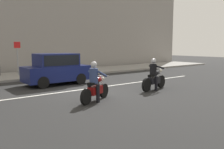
# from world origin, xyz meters

# --- Properties ---
(ground_plane) EXTENTS (80.00, 80.00, 0.00)m
(ground_plane) POSITION_xyz_m (0.00, 0.00, 0.00)
(ground_plane) COLOR #242424
(sidewalk_slab) EXTENTS (40.00, 4.40, 0.14)m
(sidewalk_slab) POSITION_xyz_m (0.00, 8.00, 0.07)
(sidewalk_slab) COLOR gray
(sidewalk_slab) RESTS_ON ground_plane
(building_facade) EXTENTS (40.00, 1.40, 11.35)m
(building_facade) POSITION_xyz_m (0.00, 11.40, 5.67)
(building_facade) COLOR gray
(building_facade) RESTS_ON ground_plane
(lane_marking_stripe) EXTENTS (18.00, 0.14, 0.01)m
(lane_marking_stripe) POSITION_xyz_m (-0.28, 0.90, 0.00)
(lane_marking_stripe) COLOR silver
(lane_marking_stripe) RESTS_ON ground_plane
(motorcycle_with_rider_black_leather) EXTENTS (2.12, 0.77, 1.61)m
(motorcycle_with_rider_black_leather) POSITION_xyz_m (2.72, -1.40, 0.66)
(motorcycle_with_rider_black_leather) COLOR black
(motorcycle_with_rider_black_leather) RESTS_ON ground_plane
(motorcycle_with_rider_denim_blue) EXTENTS (1.89, 1.02, 1.62)m
(motorcycle_with_rider_denim_blue) POSITION_xyz_m (-1.06, -1.61, 0.66)
(motorcycle_with_rider_denim_blue) COLOR black
(motorcycle_with_rider_denim_blue) RESTS_ON ground_plane
(parked_hatchback_navy) EXTENTS (3.67, 1.76, 1.80)m
(parked_hatchback_navy) POSITION_xyz_m (-0.48, 3.20, 0.93)
(parked_hatchback_navy) COLOR #11194C
(parked_hatchback_navy) RESTS_ON ground_plane
(street_sign_post) EXTENTS (0.44, 0.08, 2.41)m
(street_sign_post) POSITION_xyz_m (-1.23, 7.89, 1.61)
(street_sign_post) COLOR gray
(street_sign_post) RESTS_ON sidewalk_slab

